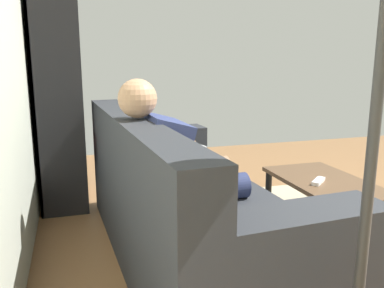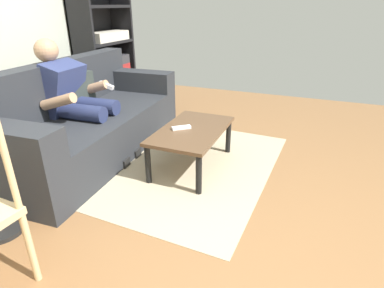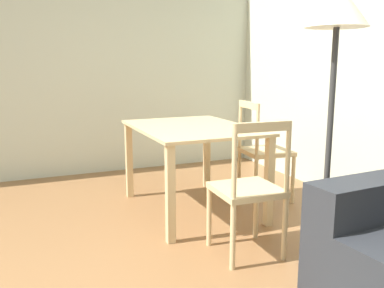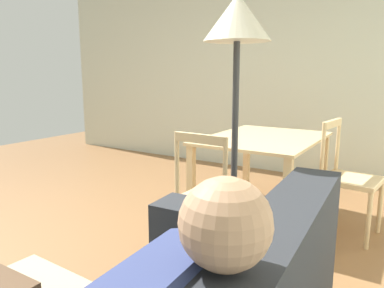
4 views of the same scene
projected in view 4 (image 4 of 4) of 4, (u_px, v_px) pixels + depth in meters
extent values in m
plane|color=brown|center=(44.00, 237.00, 3.03)|extent=(8.20, 8.20, 0.00)
cube|color=beige|center=(222.00, 74.00, 5.36)|extent=(0.12, 5.77, 2.63)
cube|color=#282B30|center=(237.00, 235.00, 1.83)|extent=(0.29, 0.91, 0.23)
sphere|color=tan|center=(225.00, 224.00, 0.80)|extent=(0.21, 0.21, 0.21)
cube|color=#D1B27F|center=(264.00, 138.00, 3.36)|extent=(1.26, 0.94, 0.02)
cube|color=#D1B27F|center=(247.00, 160.00, 4.13)|extent=(0.06, 0.06, 0.73)
cube|color=#D1B27F|center=(191.00, 187.00, 3.16)|extent=(0.06, 0.06, 0.73)
cube|color=#D1B27F|center=(324.00, 171.00, 3.69)|extent=(0.06, 0.06, 0.73)
cube|color=#D1B27F|center=(287.00, 205.00, 2.73)|extent=(0.06, 0.06, 0.73)
cube|color=#D1B27F|center=(352.00, 180.00, 3.01)|extent=(0.46, 0.46, 0.04)
cylinder|color=#D1B27F|center=(369.00, 220.00, 2.79)|extent=(0.04, 0.04, 0.47)
cylinder|color=#D1B27F|center=(380.00, 206.00, 3.08)|extent=(0.04, 0.04, 0.47)
cylinder|color=#D1B27F|center=(319.00, 209.00, 3.02)|extent=(0.04, 0.04, 0.47)
cylinder|color=#D1B27F|center=(334.00, 197.00, 3.31)|extent=(0.04, 0.04, 0.47)
cylinder|color=#D1B27F|center=(323.00, 152.00, 2.93)|extent=(0.03, 0.03, 0.48)
cylinder|color=#D1B27F|center=(338.00, 145.00, 3.23)|extent=(0.03, 0.03, 0.48)
cube|color=#D1B27F|center=(332.00, 124.00, 3.04)|extent=(0.38, 0.08, 0.06)
cube|color=#D1B27F|center=(214.00, 197.00, 2.64)|extent=(0.44, 0.44, 0.04)
cylinder|color=#D1B27F|center=(249.00, 224.00, 2.73)|extent=(0.04, 0.04, 0.45)
cylinder|color=#D1B27F|center=(206.00, 214.00, 2.94)|extent=(0.04, 0.04, 0.45)
cylinder|color=#D1B27F|center=(224.00, 244.00, 2.42)|extent=(0.04, 0.04, 0.45)
cylinder|color=#D1B27F|center=(177.00, 230.00, 2.63)|extent=(0.04, 0.04, 0.45)
cylinder|color=#D1B27F|center=(225.00, 175.00, 2.33)|extent=(0.03, 0.03, 0.49)
cylinder|color=#D1B27F|center=(177.00, 166.00, 2.54)|extent=(0.03, 0.03, 0.49)
cube|color=#D1B27F|center=(200.00, 139.00, 2.40)|extent=(0.05, 0.38, 0.06)
cylinder|color=#333333|center=(234.00, 178.00, 2.08)|extent=(0.04, 0.04, 1.49)
cone|color=beige|center=(237.00, 18.00, 1.92)|extent=(0.36, 0.36, 0.24)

